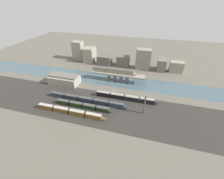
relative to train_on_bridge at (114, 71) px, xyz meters
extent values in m
plane|color=#666056|center=(4.00, -19.46, -10.12)|extent=(400.00, 400.00, 0.00)
cube|color=#33302D|center=(4.00, -43.46, -10.12)|extent=(280.00, 42.00, 0.01)
cube|color=#47606B|center=(4.00, 0.00, -10.12)|extent=(320.00, 24.47, 0.01)
cube|color=gray|center=(4.00, 0.00, -2.79)|extent=(51.38, 7.49, 1.52)
cylinder|color=slate|center=(-5.18, 0.00, -6.84)|extent=(3.01, 3.01, 6.57)
cylinder|color=slate|center=(0.94, 0.00, -6.84)|extent=(3.01, 3.01, 6.57)
cylinder|color=slate|center=(7.06, 0.00, -6.84)|extent=(3.01, 3.01, 6.57)
cylinder|color=slate|center=(13.17, 0.00, -6.84)|extent=(3.01, 3.01, 6.57)
cube|color=gray|center=(-15.10, 0.00, -0.16)|extent=(12.95, 2.83, 3.75)
cube|color=#4C4C4C|center=(-15.10, 0.00, 1.92)|extent=(12.43, 2.61, 0.40)
cube|color=gray|center=(-1.38, 0.00, -0.16)|extent=(12.95, 2.83, 3.75)
cube|color=#4C4C4C|center=(-1.38, 0.00, 1.92)|extent=(12.43, 2.61, 0.40)
cube|color=gray|center=(12.35, 0.00, -0.16)|extent=(12.95, 2.83, 3.75)
cube|color=#4C4C4C|center=(12.35, 0.00, 1.92)|extent=(12.43, 2.61, 0.40)
cone|color=gray|center=(21.09, 0.00, -0.34)|extent=(4.53, 2.55, 2.55)
cube|color=brown|center=(-37.53, -56.09, -8.28)|extent=(11.48, 2.85, 3.68)
cube|color=#B7B2A3|center=(-37.53, -56.09, -6.25)|extent=(11.02, 2.63, 0.40)
cube|color=brown|center=(-24.87, -56.09, -8.28)|extent=(11.48, 2.85, 3.68)
cube|color=#B7B2A3|center=(-24.87, -56.09, -6.25)|extent=(11.02, 2.63, 0.40)
cube|color=brown|center=(-12.22, -56.09, -8.28)|extent=(11.48, 2.85, 3.68)
cube|color=#B7B2A3|center=(-12.22, -56.09, -6.25)|extent=(11.02, 2.63, 0.40)
cube|color=brown|center=(0.44, -56.09, -8.28)|extent=(11.48, 2.85, 3.68)
cube|color=#B7B2A3|center=(0.44, -56.09, -6.25)|extent=(11.02, 2.63, 0.40)
cone|color=brown|center=(8.19, -56.09, -8.47)|extent=(4.02, 2.57, 2.57)
cube|color=#23381E|center=(-28.41, -47.36, -8.43)|extent=(9.69, 2.78, 3.39)
cube|color=#4C4C4C|center=(-28.41, -47.36, -6.53)|extent=(9.30, 2.56, 0.40)
cube|color=#23381E|center=(-17.55, -47.36, -8.43)|extent=(9.69, 2.78, 3.39)
cube|color=#4C4C4C|center=(-17.55, -47.36, -6.53)|extent=(9.30, 2.56, 0.40)
cube|color=#23381E|center=(-6.69, -47.36, -8.43)|extent=(9.69, 2.78, 3.39)
cube|color=#4C4C4C|center=(-6.69, -47.36, -6.53)|extent=(9.30, 2.56, 0.40)
cube|color=#23381E|center=(4.16, -47.36, -8.43)|extent=(9.69, 2.78, 3.39)
cube|color=#4C4C4C|center=(4.16, -47.36, -6.53)|extent=(9.30, 2.56, 0.40)
cone|color=#23381E|center=(10.70, -47.36, -8.60)|extent=(3.39, 2.50, 2.50)
cube|color=#2D384C|center=(-38.06, -39.99, -8.28)|extent=(11.63, 2.68, 3.69)
cube|color=#4C4C4C|center=(-38.06, -39.99, -6.23)|extent=(11.16, 2.46, 0.40)
cube|color=#2D384C|center=(-25.41, -39.99, -8.28)|extent=(11.63, 2.68, 3.69)
cube|color=#4C4C4C|center=(-25.41, -39.99, -6.23)|extent=(11.16, 2.46, 0.40)
cube|color=#2D384C|center=(-12.76, -39.99, -8.28)|extent=(11.63, 2.68, 3.69)
cube|color=#4C4C4C|center=(-12.76, -39.99, -6.23)|extent=(11.16, 2.46, 0.40)
cube|color=#2D384C|center=(-0.11, -39.99, -8.28)|extent=(11.63, 2.68, 3.69)
cube|color=#4C4C4C|center=(-0.11, -39.99, -6.23)|extent=(11.16, 2.46, 0.40)
cube|color=#2D384C|center=(12.54, -39.99, -8.28)|extent=(11.63, 2.68, 3.69)
cube|color=#4C4C4C|center=(12.54, -39.99, -6.23)|extent=(11.16, 2.46, 0.40)
cone|color=#2D384C|center=(20.39, -39.99, -8.46)|extent=(4.07, 2.41, 2.41)
cube|color=black|center=(-1.62, -28.64, -8.23)|extent=(11.38, 3.00, 3.79)
cube|color=#9E998E|center=(-1.62, -28.64, -6.13)|extent=(10.93, 2.76, 0.40)
cube|color=black|center=(10.42, -28.64, -8.23)|extent=(11.38, 3.00, 3.79)
cube|color=#9E998E|center=(10.42, -28.64, -6.13)|extent=(10.93, 2.76, 0.40)
cube|color=black|center=(22.46, -28.64, -8.23)|extent=(11.38, 3.00, 3.79)
cube|color=#9E998E|center=(22.46, -28.64, -6.13)|extent=(10.93, 2.76, 0.40)
cube|color=black|center=(34.50, -28.64, -8.23)|extent=(11.38, 3.00, 3.79)
cube|color=#9E998E|center=(34.50, -28.64, -6.13)|extent=(10.93, 2.76, 0.40)
cone|color=black|center=(42.18, -28.64, -8.42)|extent=(3.98, 2.70, 2.70)
cube|color=#9E998E|center=(-44.05, -18.32, -6.32)|extent=(27.68, 14.11, 7.61)
cube|color=slate|center=(-44.05, -18.32, -1.68)|extent=(27.13, 9.88, 1.67)
cylinder|color=#4C4C51|center=(33.11, -41.52, -3.40)|extent=(0.95, 0.95, 13.44)
cube|color=black|center=(33.11, -41.52, 3.92)|extent=(1.00, 0.70, 1.20)
cube|color=gray|center=(-59.20, 43.25, 1.39)|extent=(12.66, 10.40, 23.03)
cube|color=gray|center=(-41.95, 39.30, -1.21)|extent=(12.65, 15.62, 17.83)
cube|color=#605B56|center=(-21.35, 35.61, -4.78)|extent=(16.41, 10.78, 10.68)
cube|color=#605B56|center=(1.15, 38.47, -3.94)|extent=(14.25, 13.15, 12.36)
cube|color=gray|center=(24.37, 36.11, 1.18)|extent=(16.00, 10.42, 22.61)
cube|color=slate|center=(44.74, 37.52, -3.51)|extent=(8.98, 15.25, 13.24)
cube|color=gray|center=(60.32, 36.61, -4.16)|extent=(13.93, 8.85, 11.92)
camera|label=1|loc=(33.18, -126.52, 63.06)|focal=24.00mm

